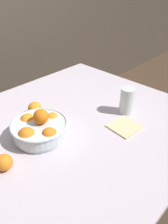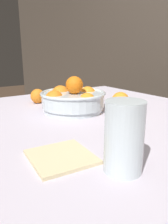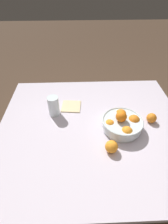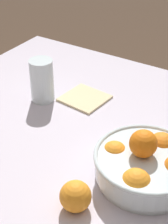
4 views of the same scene
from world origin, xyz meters
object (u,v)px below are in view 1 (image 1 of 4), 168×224
orange_loose_front (4,162)px  juice_glass (127,102)px  fruit_bowl (40,129)px  orange_loose_near_bowl (35,109)px

orange_loose_front → juice_glass: bearing=-9.1°
juice_glass → orange_loose_front: bearing=170.9°
fruit_bowl → juice_glass: juice_glass is taller
fruit_bowl → orange_loose_near_bowl: fruit_bowl is taller
orange_loose_near_bowl → orange_loose_front: bearing=-143.2°
juice_glass → orange_loose_near_bowl: juice_glass is taller
juice_glass → orange_loose_front: 0.71m
juice_glass → orange_loose_near_bowl: bearing=136.5°
juice_glass → orange_loose_near_bowl: (-0.37, 0.36, -0.03)m
fruit_bowl → orange_loose_near_bowl: size_ratio=3.52×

